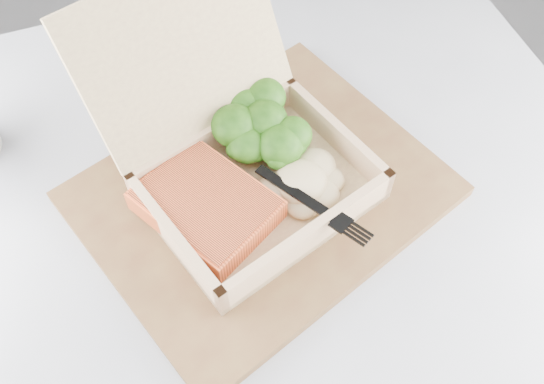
{
  "coord_description": "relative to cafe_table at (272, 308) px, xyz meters",
  "views": [
    {
      "loc": [
        0.17,
        -0.75,
        1.33
      ],
      "look_at": [
        0.16,
        -0.4,
        0.8
      ],
      "focal_mm": 40.0,
      "sensor_mm": 36.0,
      "label": 1
    }
  ],
  "objects": [
    {
      "name": "cafe_table",
      "position": [
        0.0,
        0.0,
        0.0
      ],
      "size": [
        1.11,
        1.11,
        0.75
      ],
      "rotation": [
        0.0,
        0.0,
        0.37
      ],
      "color": "black",
      "rests_on": "floor"
    },
    {
      "name": "floor",
      "position": [
        -0.16,
        0.43,
        -0.56
      ],
      "size": [
        4.0,
        4.0,
        0.0
      ],
      "primitive_type": "plane",
      "color": "gray",
      "rests_on": "ground"
    },
    {
      "name": "mashed_potatoes",
      "position": [
        0.03,
        0.05,
        0.24
      ],
      "size": [
        0.09,
        0.08,
        0.03
      ],
      "primitive_type": "ellipsoid",
      "color": "#CBB383",
      "rests_on": "takeout_container"
    },
    {
      "name": "receipt",
      "position": [
        -0.05,
        0.25,
        0.19
      ],
      "size": [
        0.12,
        0.16,
        0.0
      ],
      "primitive_type": "cube",
      "rotation": [
        0.0,
        0.0,
        0.34
      ],
      "color": "white",
      "rests_on": "cafe_table"
    },
    {
      "name": "broccoli_pile",
      "position": [
        -0.01,
        0.12,
        0.24
      ],
      "size": [
        0.12,
        0.12,
        0.04
      ],
      "primitive_type": null,
      "color": "#387119",
      "rests_on": "takeout_container"
    },
    {
      "name": "serving_tray",
      "position": [
        -0.01,
        0.05,
        0.2
      ],
      "size": [
        0.48,
        0.47,
        0.02
      ],
      "primitive_type": "cube",
      "rotation": [
        0.0,
        0.0,
        0.72
      ],
      "color": "brown",
      "rests_on": "cafe_table"
    },
    {
      "name": "takeout_container",
      "position": [
        -0.04,
        0.08,
        0.26
      ],
      "size": [
        0.34,
        0.35,
        0.2
      ],
      "rotation": [
        0.0,
        0.0,
        0.69
      ],
      "color": "tan",
      "rests_on": "serving_tray"
    },
    {
      "name": "salmon_fillet",
      "position": [
        -0.07,
        0.02,
        0.23
      ],
      "size": [
        0.17,
        0.17,
        0.03
      ],
      "primitive_type": "cube",
      "rotation": [
        0.0,
        0.0,
        0.9
      ],
      "color": "orange",
      "rests_on": "takeout_container"
    },
    {
      "name": "plastic_fork",
      "position": [
        0.01,
        0.04,
        0.25
      ],
      "size": [
        0.13,
        0.11,
        0.01
      ],
      "rotation": [
        0.0,
        0.0,
        4.01
      ],
      "color": "black",
      "rests_on": "mashed_potatoes"
    }
  ]
}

